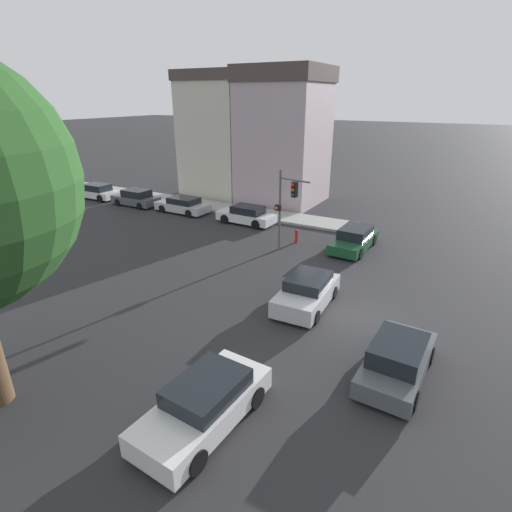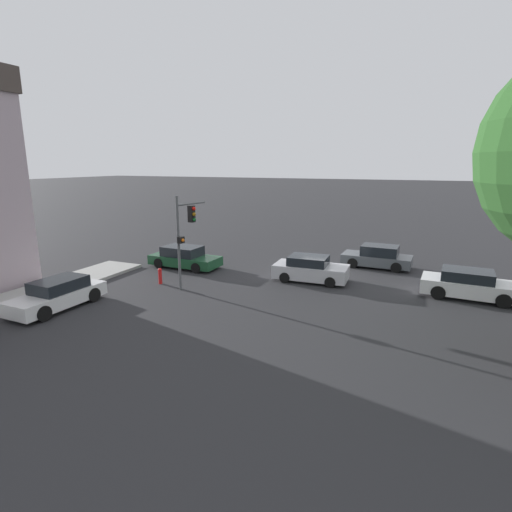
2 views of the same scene
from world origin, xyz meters
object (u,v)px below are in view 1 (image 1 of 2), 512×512
Objects in this scene: crossing_car_3 at (397,359)px; parked_car_1 at (183,205)px; crossing_car_0 at (307,292)px; parked_car_2 at (136,198)px; parked_car_0 at (246,215)px; parked_car_3 at (97,192)px; traffic_signal at (286,200)px; parked_car_4 at (56,185)px; fire_hydrant at (296,236)px; crossing_car_2 at (354,239)px; crossing_car_1 at (205,404)px.

parked_car_1 is (13.00, 19.97, -0.06)m from crossing_car_3.
crossing_car_0 is 0.98× the size of parked_car_2.
parked_car_0 is 1.00× the size of parked_car_3.
traffic_signal is 28.23m from parked_car_4.
fire_hydrant is at bearing 174.60° from parked_car_4.
parked_car_3 is (3.76, 21.61, -2.65)m from traffic_signal.
parked_car_1 is (9.79, 15.28, -0.06)m from crossing_car_0.
parked_car_2 is at bearing 65.51° from crossing_car_3.
parked_car_1 is at bearing 179.10° from parked_car_4.
traffic_signal is 5.19m from crossing_car_2.
parked_car_2 is (12.79, 25.11, -0.02)m from crossing_car_3.
crossing_car_1 is at bearing -165.40° from fire_hydrant.
traffic_signal is 1.16× the size of parked_car_2.
traffic_signal reaches higher than parked_car_4.
crossing_car_1 is 0.99× the size of parked_car_4.
parked_car_0 is 16.49m from parked_car_3.
crossing_car_2 is (16.62, 0.45, -0.04)m from crossing_car_1.
parked_car_4 is at bearing -109.23° from crossing_car_0.
crossing_car_0 is 0.96× the size of crossing_car_3.
crossing_car_1 is at bearing 118.86° from parked_car_0.
parked_car_3 is 21.66m from fire_hydrant.
parked_car_2 is 4.73× the size of fire_hydrant.
parked_car_1 is at bearing 59.46° from crossing_car_3.
parked_car_4 is at bearing -0.31° from parked_car_2.
parked_car_3 is 4.93× the size of fire_hydrant.
crossing_car_1 is at bearing 132.19° from parked_car_1.
crossing_car_0 is (-5.84, -3.91, -2.63)m from traffic_signal.
parked_car_3 is at bearing -90.68° from crossing_car_2.
parked_car_4 is at bearing 85.68° from fire_hydrant.
parked_car_3 reaches higher than parked_car_0.
traffic_signal is at bearing -148.38° from crossing_car_0.
parked_car_2 is at bearing -117.33° from crossing_car_0.
parked_car_2 is at bearing 2.25° from parked_car_0.
traffic_signal is 1.11× the size of parked_car_3.
parked_car_4 is (0.03, 22.72, -0.03)m from parked_car_0.
crossing_car_3 reaches higher than fire_hydrant.
fire_hydrant is at bearing -161.97° from crossing_car_1.
crossing_car_3 reaches higher than crossing_car_1.
parked_car_1 is at bearing -97.94° from traffic_signal.
parked_car_1 is at bearing 79.25° from fire_hydrant.
traffic_signal reaches higher than parked_car_2.
crossing_car_2 is at bearing 136.45° from traffic_signal.
crossing_car_1 is 27.22m from parked_car_2.
parked_car_0 is 11.39m from parked_car_2.
parked_car_4 is at bearing 72.96° from crossing_car_3.
parked_car_1 reaches higher than fire_hydrant.
parked_car_4 is (0.15, 11.33, -0.03)m from parked_car_2.
crossing_car_2 is at bearing -175.01° from crossing_car_1.
crossing_car_0 is at bearing 58.13° from crossing_car_3.
parked_car_4 is at bearing -90.39° from crossing_car_2.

